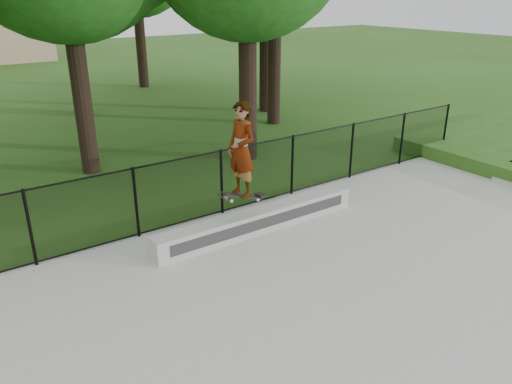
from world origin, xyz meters
The scene contains 5 objects.
ground centered at (0.00, 0.00, 0.00)m, with size 100.00×100.00×0.00m, color #2D5016.
concrete_slab centered at (0.00, 0.00, 0.03)m, with size 14.00×12.00×0.06m, color #ADACA7.
grind_ledge centered at (0.18, 4.70, 0.29)m, with size 4.76×0.40×0.46m, color #B1B1AC.
skater_airborne centered at (-0.43, 4.43, 1.98)m, with size 0.81×0.70×2.02m.
chainlink_fence centered at (0.00, 5.90, 0.81)m, with size 16.06×0.06×1.50m.
Camera 1 is at (-5.26, -2.97, 4.77)m, focal length 35.00 mm.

